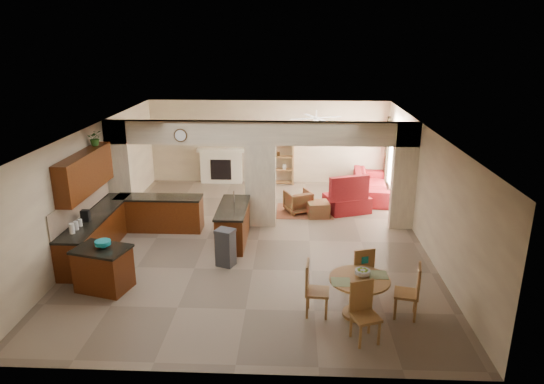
{
  "coord_description": "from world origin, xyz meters",
  "views": [
    {
      "loc": [
        0.84,
        -11.07,
        4.88
      ],
      "look_at": [
        0.34,
        0.3,
        1.16
      ],
      "focal_mm": 32.0,
      "sensor_mm": 36.0,
      "label": 1
    }
  ],
  "objects_px": {
    "kitchen_island": "(103,268)",
    "armchair": "(298,201)",
    "dining_table": "(359,291)",
    "sofa": "(371,185)"
  },
  "relations": [
    {
      "from": "dining_table",
      "to": "sofa",
      "type": "relative_size",
      "value": 0.42
    },
    {
      "from": "dining_table",
      "to": "sofa",
      "type": "height_order",
      "value": "sofa"
    },
    {
      "from": "dining_table",
      "to": "sofa",
      "type": "distance_m",
      "value": 7.01
    },
    {
      "from": "kitchen_island",
      "to": "sofa",
      "type": "height_order",
      "value": "kitchen_island"
    },
    {
      "from": "armchair",
      "to": "sofa",
      "type": "bearing_deg",
      "value": -169.67
    },
    {
      "from": "dining_table",
      "to": "sofa",
      "type": "bearing_deg",
      "value": 79.8
    },
    {
      "from": "kitchen_island",
      "to": "armchair",
      "type": "relative_size",
      "value": 1.7
    },
    {
      "from": "kitchen_island",
      "to": "sofa",
      "type": "bearing_deg",
      "value": 59.69
    },
    {
      "from": "kitchen_island",
      "to": "sofa",
      "type": "distance_m",
      "value": 8.73
    },
    {
      "from": "dining_table",
      "to": "sofa",
      "type": "xyz_separation_m",
      "value": [
        1.24,
        6.9,
        -0.12
      ]
    }
  ]
}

